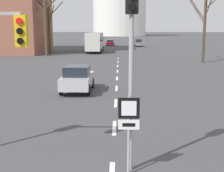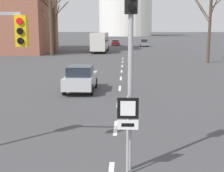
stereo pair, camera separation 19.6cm
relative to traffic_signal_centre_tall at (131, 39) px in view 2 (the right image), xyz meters
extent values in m
cube|color=silver|center=(-0.54, 4.00, -3.90)|extent=(0.16, 2.00, 0.01)
cube|color=silver|center=(-0.54, 8.50, -3.90)|extent=(0.16, 2.00, 0.01)
cube|color=silver|center=(-0.54, 13.00, -3.90)|extent=(0.16, 2.00, 0.01)
cube|color=silver|center=(-0.54, 17.50, -3.90)|extent=(0.16, 2.00, 0.01)
cube|color=silver|center=(-0.54, 22.00, -3.90)|extent=(0.16, 2.00, 0.01)
cube|color=silver|center=(-0.54, 26.50, -3.90)|extent=(0.16, 2.00, 0.01)
cube|color=silver|center=(-0.54, 31.00, -3.90)|extent=(0.16, 2.00, 0.01)
cube|color=silver|center=(-0.54, 35.50, -3.90)|extent=(0.16, 2.00, 0.01)
cylinder|color=#9E9EA3|center=(0.00, 0.01, -1.08)|extent=(0.14, 0.14, 5.63)
cylinder|color=black|center=(0.00, -0.16, 0.85)|extent=(0.20, 0.06, 0.20)
cube|color=yellow|center=(-3.37, 0.91, 0.20)|extent=(0.36, 0.28, 0.96)
cylinder|color=red|center=(-3.37, 0.74, 0.50)|extent=(0.20, 0.06, 0.20)
cylinder|color=black|center=(-3.37, 0.74, 0.20)|extent=(0.20, 0.06, 0.20)
cylinder|color=black|center=(-3.37, 0.74, -0.09)|extent=(0.20, 0.06, 0.20)
cylinder|color=#9E9EA3|center=(-0.06, -0.31, -2.73)|extent=(0.07, 0.07, 2.34)
cube|color=black|center=(-0.06, -0.33, -1.91)|extent=(0.60, 0.03, 0.60)
cube|color=white|center=(-0.06, -0.34, -1.91)|extent=(0.42, 0.01, 0.42)
cube|color=white|center=(-0.06, -0.33, -2.39)|extent=(0.60, 0.03, 0.28)
cube|color=black|center=(-0.06, -0.34, -2.39)|extent=(0.36, 0.01, 0.10)
cube|color=maroon|center=(-2.74, 71.08, -3.27)|extent=(1.87, 4.32, 0.60)
cube|color=#1E232D|center=(-2.74, 70.87, -2.71)|extent=(1.59, 2.07, 0.53)
cylinder|color=black|center=(-3.62, 72.42, -3.58)|extent=(0.18, 0.65, 0.65)
cylinder|color=black|center=(-1.85, 72.42, -3.58)|extent=(0.18, 0.65, 0.65)
cylinder|color=black|center=(-3.62, 69.74, -3.58)|extent=(0.18, 0.65, 0.65)
cylinder|color=black|center=(-1.85, 69.74, -3.58)|extent=(0.18, 0.65, 0.65)
cube|color=slate|center=(4.16, 66.21, -3.22)|extent=(1.69, 4.47, 0.69)
cube|color=#1E232D|center=(4.16, 65.98, -2.52)|extent=(1.43, 2.15, 0.71)
cylinder|color=black|center=(3.37, 67.59, -3.56)|extent=(0.18, 0.67, 0.67)
cylinder|color=black|center=(4.95, 67.59, -3.56)|extent=(0.18, 0.67, 0.67)
cylinder|color=black|center=(3.37, 64.82, -3.56)|extent=(0.18, 0.67, 0.67)
cylinder|color=black|center=(4.95, 64.82, -3.56)|extent=(0.18, 0.67, 0.67)
cube|color=#B7B7BC|center=(-3.16, 11.88, -3.17)|extent=(1.87, 4.27, 0.75)
cube|color=#1E232D|center=(-3.16, 11.66, -2.47)|extent=(1.59, 2.05, 0.64)
cylinder|color=black|center=(-4.04, 13.20, -3.54)|extent=(0.18, 0.71, 0.71)
cylinder|color=black|center=(-2.27, 13.20, -3.54)|extent=(0.18, 0.71, 0.71)
cylinder|color=black|center=(-4.04, 10.56, -3.54)|extent=(0.18, 0.71, 0.71)
cylinder|color=black|center=(-2.27, 10.56, -3.54)|extent=(0.18, 0.71, 0.71)
cube|color=beige|center=(-4.82, 47.95, -1.92)|extent=(2.50, 10.80, 3.00)
cube|color=black|center=(-4.82, 47.95, -1.54)|extent=(2.52, 10.26, 0.90)
cylinder|color=black|center=(-6.02, 51.73, -3.42)|extent=(0.26, 0.96, 0.96)
cylinder|color=black|center=(-3.62, 51.73, -3.42)|extent=(0.26, 0.96, 0.96)
cylinder|color=black|center=(-6.02, 44.71, -3.42)|extent=(0.26, 0.96, 0.96)
cylinder|color=black|center=(-3.62, 44.71, -3.42)|extent=(0.26, 0.96, 0.96)
cylinder|color=#473828|center=(-11.74, 39.92, 0.28)|extent=(0.52, 0.52, 8.36)
cylinder|color=#473828|center=(-12.47, 39.98, 1.97)|extent=(1.62, 0.32, 2.38)
cylinder|color=#473828|center=(-11.73, 40.86, 2.52)|extent=(0.21, 2.04, 3.41)
cylinder|color=#473828|center=(-10.59, 39.70, 4.16)|extent=(2.43, 0.67, 2.17)
cylinder|color=#473828|center=(-11.12, 40.70, 4.06)|extent=(1.38, 1.76, 4.22)
cylinder|color=#473828|center=(-10.92, 39.80, 4.33)|extent=(1.81, 0.43, 2.61)
cylinder|color=#473828|center=(10.06, 30.32, 0.30)|extent=(0.34, 0.34, 8.39)
cylinder|color=#473828|center=(9.36, 31.92, 2.56)|extent=(1.24, 3.34, 3.04)
cylinder|color=#473828|center=(8.88, 30.86, 3.14)|extent=(2.44, 1.25, 3.78)
cylinder|color=#473828|center=(10.34, 29.54, 3.11)|extent=(0.62, 1.68, 2.55)
cylinder|color=#473828|center=(11.22, 30.85, 3.63)|extent=(2.30, 1.30, 1.90)
cylinder|color=#473828|center=(-11.91, 42.91, 0.09)|extent=(0.40, 0.40, 7.97)
cylinder|color=#473828|center=(-12.67, 42.02, 3.81)|extent=(1.54, 1.96, 2.98)
cylinder|color=#473828|center=(-11.68, 44.01, 2.45)|extent=(0.56, 2.32, 3.62)
cylinder|color=#473828|center=(-10.87, 44.06, 3.53)|extent=(1.92, 2.57, 2.60)
cylinder|color=#473828|center=(-13.19, 41.94, 4.36)|extent=(2.49, 2.22, 3.02)
cylinder|color=#473828|center=(-12.60, 41.65, 4.54)|extent=(1.28, 2.70, 2.69)
cylinder|color=silver|center=(-0.54, 179.31, 6.44)|extent=(31.03, 31.03, 20.69)
camera|label=1|loc=(-0.33, -8.78, 0.27)|focal=50.00mm
camera|label=2|loc=(-0.13, -8.78, 0.27)|focal=50.00mm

